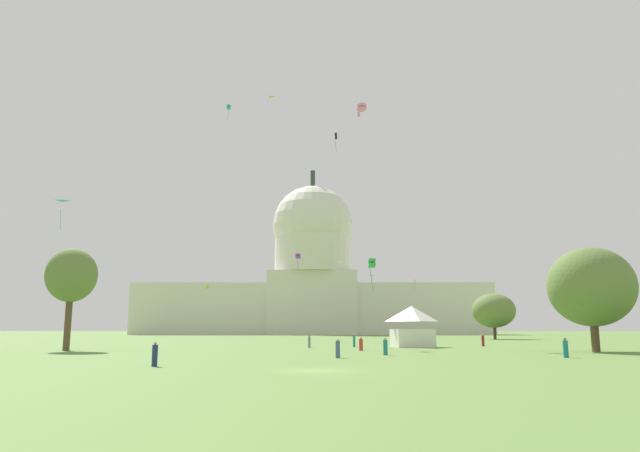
{
  "coord_description": "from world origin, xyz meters",
  "views": [
    {
      "loc": [
        0.35,
        -36.05,
        2.57
      ],
      "look_at": [
        -0.29,
        64.18,
        20.1
      ],
      "focal_mm": 32.64,
      "sensor_mm": 36.0,
      "label": 1
    }
  ],
  "objects_px": {
    "person_navy_edge_west": "(155,355)",
    "kite_pink_high": "(359,114)",
    "person_teal_lawn_far_left": "(354,341)",
    "kite_yellow_mid": "(341,263)",
    "person_grey_mid_center": "(309,342)",
    "person_red_near_tent": "(361,345)",
    "kite_cyan_mid": "(62,206)",
    "tree_west_far": "(71,276)",
    "event_tent": "(412,326)",
    "tree_east_near": "(591,287)",
    "kite_red_mid": "(415,282)",
    "capitol_building": "(313,279)",
    "kite_pink_high_b": "(362,107)",
    "kite_turquoise_high": "(229,107)",
    "person_denim_mid_left": "(338,349)",
    "kite_black_high": "(336,138)",
    "person_teal_near_tree_east": "(566,349)",
    "kite_green_low": "(372,264)",
    "tree_east_mid": "(494,311)",
    "person_teal_front_center": "(385,347)",
    "kite_lime_low": "(207,287)",
    "kite_magenta_mid": "(374,276)",
    "person_maroon_mid_right": "(483,340)",
    "kite_gold_high": "(270,98)",
    "kite_violet_mid": "(298,256)"
  },
  "relations": [
    {
      "from": "person_teal_lawn_far_left",
      "to": "kite_yellow_mid",
      "type": "xyz_separation_m",
      "value": [
        0.78,
        84.01,
        19.71
      ]
    },
    {
      "from": "tree_east_mid",
      "to": "person_teal_lawn_far_left",
      "type": "relative_size",
      "value": 7.49
    },
    {
      "from": "event_tent",
      "to": "person_navy_edge_west",
      "type": "xyz_separation_m",
      "value": [
        -23.16,
        -39.68,
        -2.01
      ]
    },
    {
      "from": "tree_east_mid",
      "to": "person_denim_mid_left",
      "type": "height_order",
      "value": "tree_east_mid"
    },
    {
      "from": "person_navy_edge_west",
      "to": "kite_turquoise_high",
      "type": "xyz_separation_m",
      "value": [
        -13.39,
        103.61,
        58.31
      ]
    },
    {
      "from": "person_red_near_tent",
      "to": "person_maroon_mid_right",
      "type": "distance_m",
      "value": 23.94
    },
    {
      "from": "kite_yellow_mid",
      "to": "tree_east_mid",
      "type": "bearing_deg",
      "value": -39.54
    },
    {
      "from": "capitol_building",
      "to": "person_teal_near_tree_east",
      "type": "bearing_deg",
      "value": -81.5
    },
    {
      "from": "person_teal_front_center",
      "to": "kite_pink_high",
      "type": "bearing_deg",
      "value": -127.08
    },
    {
      "from": "kite_gold_high",
      "to": "kite_yellow_mid",
      "type": "xyz_separation_m",
      "value": [
        14.25,
        67.68,
        -21.44
      ]
    },
    {
      "from": "kite_black_high",
      "to": "kite_pink_high_b",
      "type": "distance_m",
      "value": 34.65
    },
    {
      "from": "person_teal_lawn_far_left",
      "to": "kite_yellow_mid",
      "type": "distance_m",
      "value": 86.29
    },
    {
      "from": "person_grey_mid_center",
      "to": "capitol_building",
      "type": "bearing_deg",
      "value": 24.95
    },
    {
      "from": "kite_turquoise_high",
      "to": "person_denim_mid_left",
      "type": "bearing_deg",
      "value": -32.06
    },
    {
      "from": "person_red_near_tent",
      "to": "kite_turquoise_high",
      "type": "xyz_separation_m",
      "value": [
        -28.89,
        76.31,
        58.38
      ]
    },
    {
      "from": "person_red_near_tent",
      "to": "kite_pink_high",
      "type": "xyz_separation_m",
      "value": [
        4.19,
        64.71,
        51.94
      ]
    },
    {
      "from": "tree_east_mid",
      "to": "kite_turquoise_high",
      "type": "height_order",
      "value": "kite_turquoise_high"
    },
    {
      "from": "kite_red_mid",
      "to": "kite_yellow_mid",
      "type": "bearing_deg",
      "value": 6.27
    },
    {
      "from": "event_tent",
      "to": "tree_east_near",
      "type": "height_order",
      "value": "tree_east_near"
    },
    {
      "from": "person_teal_near_tree_east",
      "to": "kite_black_high",
      "type": "bearing_deg",
      "value": -30.55
    },
    {
      "from": "kite_pink_high",
      "to": "kite_lime_low",
      "type": "bearing_deg",
      "value": -124.24
    },
    {
      "from": "person_teal_front_center",
      "to": "kite_black_high",
      "type": "distance_m",
      "value": 77.21
    },
    {
      "from": "kite_pink_high_b",
      "to": "kite_black_high",
      "type": "bearing_deg",
      "value": 54.02
    },
    {
      "from": "kite_turquoise_high",
      "to": "kite_black_high",
      "type": "bearing_deg",
      "value": 2.62
    },
    {
      "from": "tree_east_mid",
      "to": "person_grey_mid_center",
      "type": "height_order",
      "value": "tree_east_mid"
    },
    {
      "from": "capitol_building",
      "to": "kite_pink_high_b",
      "type": "distance_m",
      "value": 134.24
    },
    {
      "from": "person_grey_mid_center",
      "to": "person_red_near_tent",
      "type": "height_order",
      "value": "person_grey_mid_center"
    },
    {
      "from": "person_teal_lawn_far_left",
      "to": "tree_east_near",
      "type": "bearing_deg",
      "value": 175.16
    },
    {
      "from": "person_denim_mid_left",
      "to": "kite_magenta_mid",
      "type": "bearing_deg",
      "value": -27.95
    },
    {
      "from": "kite_cyan_mid",
      "to": "tree_west_far",
      "type": "bearing_deg",
      "value": 100.32
    },
    {
      "from": "event_tent",
      "to": "kite_lime_low",
      "type": "relative_size",
      "value": 2.25
    },
    {
      "from": "person_red_near_tent",
      "to": "kite_magenta_mid",
      "type": "relative_size",
      "value": 0.86
    },
    {
      "from": "person_denim_mid_left",
      "to": "person_teal_front_center",
      "type": "bearing_deg",
      "value": -62.75
    },
    {
      "from": "person_navy_edge_west",
      "to": "kite_pink_high_b",
      "type": "relative_size",
      "value": 1.1
    },
    {
      "from": "person_navy_edge_west",
      "to": "kite_pink_high",
      "type": "bearing_deg",
      "value": -74.82
    },
    {
      "from": "kite_cyan_mid",
      "to": "kite_yellow_mid",
      "type": "bearing_deg",
      "value": -136.57
    },
    {
      "from": "tree_east_near",
      "to": "kite_red_mid",
      "type": "xyz_separation_m",
      "value": [
        1.76,
        133.97,
        10.99
      ]
    },
    {
      "from": "person_teal_near_tree_east",
      "to": "kite_green_low",
      "type": "relative_size",
      "value": 0.42
    },
    {
      "from": "capitol_building",
      "to": "kite_yellow_mid",
      "type": "height_order",
      "value": "capitol_building"
    },
    {
      "from": "kite_black_high",
      "to": "kite_yellow_mid",
      "type": "bearing_deg",
      "value": -177.4
    },
    {
      "from": "kite_red_mid",
      "to": "kite_green_low",
      "type": "bearing_deg",
      "value": 32.27
    },
    {
      "from": "person_red_near_tent",
      "to": "kite_red_mid",
      "type": "xyz_separation_m",
      "value": [
        26.79,
        130.84,
        17.28
      ]
    },
    {
      "from": "event_tent",
      "to": "tree_east_near",
      "type": "xyz_separation_m",
      "value": [
        17.37,
        -15.51,
        4.2
      ]
    },
    {
      "from": "event_tent",
      "to": "kite_yellow_mid",
      "type": "distance_m",
      "value": 86.13
    },
    {
      "from": "person_navy_edge_west",
      "to": "kite_violet_mid",
      "type": "relative_size",
      "value": 0.47
    },
    {
      "from": "tree_west_far",
      "to": "person_teal_lawn_far_left",
      "type": "height_order",
      "value": "tree_west_far"
    },
    {
      "from": "kite_magenta_mid",
      "to": "kite_black_high",
      "type": "relative_size",
      "value": 0.42
    },
    {
      "from": "event_tent",
      "to": "kite_pink_high",
      "type": "bearing_deg",
      "value": 88.72
    },
    {
      "from": "capitol_building",
      "to": "kite_pink_high_b",
      "type": "relative_size",
      "value": 87.73
    },
    {
      "from": "kite_pink_high_b",
      "to": "capitol_building",
      "type": "bearing_deg",
      "value": 52.81
    }
  ]
}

